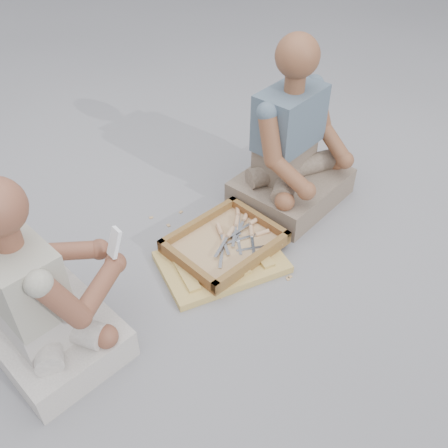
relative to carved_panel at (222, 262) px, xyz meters
name	(u,v)px	position (x,y,z in m)	size (l,w,h in m)	color
ground	(234,292)	(-0.02, -0.17, -0.02)	(60.00, 60.00, 0.00)	gray
carved_panel	(222,262)	(0.00, 0.00, 0.00)	(0.55, 0.37, 0.04)	#A3843F
tool_tray	(225,243)	(0.05, 0.07, 0.04)	(0.60, 0.54, 0.06)	brown
chisel_0	(221,232)	(0.06, 0.14, 0.05)	(0.06, 0.22, 0.02)	silver
chisel_1	(238,213)	(0.19, 0.24, 0.05)	(0.10, 0.21, 0.02)	silver
chisel_2	(223,243)	(0.04, 0.07, 0.05)	(0.12, 0.20, 0.02)	silver
chisel_3	(237,232)	(0.13, 0.12, 0.04)	(0.09, 0.21, 0.02)	silver
chisel_4	(252,223)	(0.22, 0.14, 0.06)	(0.21, 0.09, 0.02)	silver
chisel_5	(244,219)	(0.21, 0.19, 0.05)	(0.16, 0.18, 0.02)	silver
chisel_6	(228,235)	(0.08, 0.10, 0.06)	(0.17, 0.17, 0.02)	silver
chisel_7	(236,224)	(0.15, 0.16, 0.05)	(0.13, 0.20, 0.02)	silver
chisel_8	(252,234)	(0.19, 0.07, 0.05)	(0.10, 0.21, 0.02)	silver
chisel_9	(270,245)	(0.24, -0.03, 0.04)	(0.22, 0.06, 0.02)	silver
chisel_10	(258,234)	(0.22, 0.06, 0.05)	(0.22, 0.02, 0.02)	silver
wood_chip_0	(218,277)	(-0.05, -0.06, -0.02)	(0.02, 0.01, 0.00)	tan
wood_chip_1	(181,212)	(-0.04, 0.44, -0.02)	(0.02, 0.01, 0.00)	tan
wood_chip_2	(277,231)	(0.35, 0.11, -0.02)	(0.02, 0.01, 0.00)	tan
wood_chip_3	(283,226)	(0.40, 0.13, -0.02)	(0.02, 0.01, 0.00)	tan
wood_chip_4	(247,269)	(0.10, -0.07, -0.02)	(0.02, 0.01, 0.00)	tan
wood_chip_5	(272,228)	(0.34, 0.14, -0.02)	(0.02, 0.01, 0.00)	tan
wood_chip_6	(288,279)	(0.24, -0.20, -0.02)	(0.02, 0.01, 0.00)	tan
wood_chip_7	(151,218)	(-0.20, 0.46, -0.02)	(0.02, 0.01, 0.00)	tan
wood_chip_8	(208,225)	(0.05, 0.29, -0.02)	(0.02, 0.01, 0.00)	tan
wood_chip_9	(290,277)	(0.25, -0.20, -0.02)	(0.02, 0.01, 0.00)	tan
wood_chip_10	(251,208)	(0.31, 0.33, -0.02)	(0.02, 0.01, 0.00)	tan
wood_chip_11	(220,297)	(-0.08, -0.18, -0.02)	(0.02, 0.01, 0.00)	tan
wood_chip_12	(254,199)	(0.36, 0.39, -0.02)	(0.02, 0.01, 0.00)	tan
wood_chip_13	(168,225)	(-0.14, 0.37, -0.02)	(0.02, 0.01, 0.00)	tan
wood_chip_14	(264,235)	(0.28, 0.11, -0.02)	(0.02, 0.01, 0.00)	tan
craftsman	(40,300)	(-0.78, -0.16, 0.26)	(0.62, 0.64, 0.81)	beige
companion	(293,151)	(0.54, 0.33, 0.28)	(0.70, 0.65, 0.88)	#82705D
mobile_phone	(114,243)	(-0.48, -0.10, 0.38)	(0.07, 0.06, 0.12)	white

